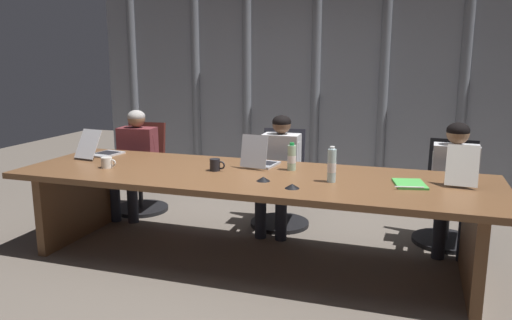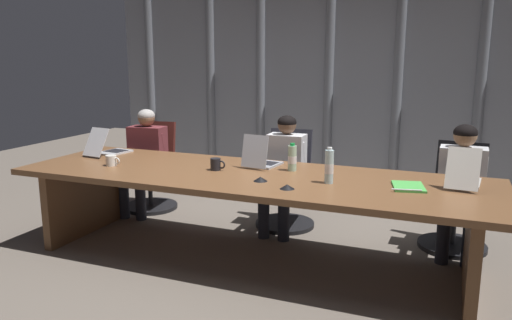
# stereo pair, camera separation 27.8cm
# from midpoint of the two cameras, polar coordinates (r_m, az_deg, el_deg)

# --- Properties ---
(ground_plane) EXTENTS (12.37, 12.37, 0.00)m
(ground_plane) POSITION_cam_midpoint_polar(r_m,az_deg,el_deg) (4.32, 1.08, -11.33)
(ground_plane) COLOR #6B6056
(conference_table) EXTENTS (3.96, 1.21, 0.75)m
(conference_table) POSITION_cam_midpoint_polar(r_m,az_deg,el_deg) (4.12, 1.11, -3.57)
(conference_table) COLOR brown
(conference_table) RESTS_ON ground_plane
(curtain_backdrop) EXTENTS (6.19, 0.17, 3.04)m
(curtain_backdrop) POSITION_cam_midpoint_polar(r_m,az_deg,el_deg) (6.55, 9.69, 10.09)
(curtain_backdrop) COLOR gray
(curtain_backdrop) RESTS_ON ground_plane
(laptop_left_end) EXTENTS (0.29, 0.49, 0.28)m
(laptop_left_end) POSITION_cam_midpoint_polar(r_m,az_deg,el_deg) (5.08, -15.16, 1.24)
(laptop_left_end) COLOR #BCBCC1
(laptop_left_end) RESTS_ON conference_table
(laptop_left_mid) EXTENTS (0.28, 0.39, 0.30)m
(laptop_left_mid) POSITION_cam_midpoint_polar(r_m,az_deg,el_deg) (4.35, 2.46, -0.03)
(laptop_left_mid) COLOR #A8ADB7
(laptop_left_mid) RESTS_ON conference_table
(laptop_center) EXTENTS (0.27, 0.49, 0.31)m
(laptop_center) POSITION_cam_midpoint_polar(r_m,az_deg,el_deg) (4.07, 24.66, -1.89)
(laptop_center) COLOR beige
(laptop_center) RESTS_ON conference_table
(office_chair_left_end) EXTENTS (0.60, 0.60, 0.97)m
(office_chair_left_end) POSITION_cam_midpoint_polar(r_m,az_deg,el_deg) (5.74, -10.57, -1.84)
(office_chair_left_end) COLOR #511E19
(office_chair_left_end) RESTS_ON ground_plane
(office_chair_left_mid) EXTENTS (0.60, 0.60, 0.97)m
(office_chair_left_mid) POSITION_cam_midpoint_polar(r_m,az_deg,el_deg) (5.07, 5.11, -3.48)
(office_chair_left_mid) COLOR #2D2D38
(office_chair_left_mid) RESTS_ON ground_plane
(office_chair_center) EXTENTS (0.60, 0.60, 0.94)m
(office_chair_center) POSITION_cam_midpoint_polar(r_m,az_deg,el_deg) (4.87, 23.57, -5.18)
(office_chair_center) COLOR black
(office_chair_center) RESTS_ON ground_plane
(person_left_end) EXTENTS (0.44, 0.57, 1.14)m
(person_left_end) POSITION_cam_midpoint_polar(r_m,az_deg,el_deg) (5.53, -11.41, 0.64)
(person_left_end) COLOR brown
(person_left_end) RESTS_ON ground_plane
(person_left_mid) EXTENTS (0.37, 0.55, 1.14)m
(person_left_mid) POSITION_cam_midpoint_polar(r_m,az_deg,el_deg) (4.84, 4.84, -0.78)
(person_left_mid) COLOR silver
(person_left_mid) RESTS_ON ground_plane
(person_center) EXTENTS (0.40, 0.55, 1.13)m
(person_center) POSITION_cam_midpoint_polar(r_m,az_deg,el_deg) (4.65, 24.20, -2.26)
(person_center) COLOR silver
(person_center) RESTS_ON ground_plane
(water_bottle_primary) EXTENTS (0.07, 0.07, 0.24)m
(water_bottle_primary) POSITION_cam_midpoint_polar(r_m,az_deg,el_deg) (4.20, 6.10, 0.19)
(water_bottle_primary) COLOR #ADD1B2
(water_bottle_primary) RESTS_ON conference_table
(water_bottle_secondary) EXTENTS (0.07, 0.07, 0.28)m
(water_bottle_secondary) POSITION_cam_midpoint_polar(r_m,az_deg,el_deg) (3.82, 10.51, -0.79)
(water_bottle_secondary) COLOR silver
(water_bottle_secondary) RESTS_ON conference_table
(coffee_mug_near) EXTENTS (0.14, 0.10, 0.09)m
(coffee_mug_near) POSITION_cam_midpoint_polar(r_m,az_deg,el_deg) (4.53, -14.66, -0.07)
(coffee_mug_near) COLOR white
(coffee_mug_near) RESTS_ON conference_table
(coffee_mug_far) EXTENTS (0.14, 0.09, 0.10)m
(coffee_mug_far) POSITION_cam_midpoint_polar(r_m,az_deg,el_deg) (4.21, -2.76, -0.51)
(coffee_mug_far) COLOR black
(coffee_mug_far) RESTS_ON conference_table
(conference_mic_left_side) EXTENTS (0.11, 0.11, 0.03)m
(conference_mic_left_side) POSITION_cam_midpoint_polar(r_m,az_deg,el_deg) (3.63, 5.80, -3.09)
(conference_mic_left_side) COLOR black
(conference_mic_left_side) RESTS_ON conference_table
(conference_mic_middle) EXTENTS (0.11, 0.11, 0.03)m
(conference_mic_middle) POSITION_cam_midpoint_polar(r_m,az_deg,el_deg) (3.84, 2.58, -2.22)
(conference_mic_middle) COLOR black
(conference_mic_middle) RESTS_ON conference_table
(spiral_notepad) EXTENTS (0.28, 0.34, 0.03)m
(spiral_notepad) POSITION_cam_midpoint_polar(r_m,az_deg,el_deg) (3.86, 19.16, -2.94)
(spiral_notepad) COLOR #4CB74C
(spiral_notepad) RESTS_ON conference_table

